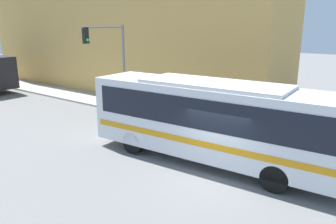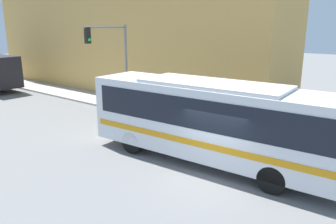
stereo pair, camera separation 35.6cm
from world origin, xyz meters
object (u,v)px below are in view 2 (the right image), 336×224
city_bus (211,117)px  fire_hydrant (221,121)px  traffic_light_pole (113,53)px  parking_meter (142,97)px  pedestrian_near_corner (133,92)px

city_bus → fire_hydrant: 4.62m
traffic_light_pole → fire_hydrant: bearing=-82.4°
fire_hydrant → city_bus: bearing=-156.4°
traffic_light_pole → parking_meter: bearing=-57.2°
fire_hydrant → parking_meter: 5.75m
parking_meter → pedestrian_near_corner: bearing=61.4°
city_bus → pedestrian_near_corner: (4.93, 9.14, -0.86)m
city_bus → parking_meter: size_ratio=7.92×
fire_hydrant → pedestrian_near_corner: bearing=83.0°
parking_meter → pedestrian_near_corner: 1.89m
traffic_light_pole → parking_meter: size_ratio=3.98×
city_bus → parking_meter: city_bus is taller
fire_hydrant → traffic_light_pole: traffic_light_pole is taller
city_bus → parking_meter: bearing=59.0°
traffic_light_pole → parking_meter: 3.31m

